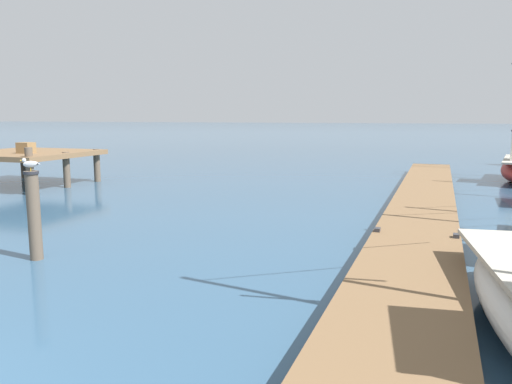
# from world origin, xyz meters

# --- Properties ---
(floating_dock) EXTENTS (2.33, 24.02, 0.53)m
(floating_dock) POSITION_xyz_m (5.40, 13.47, 0.36)
(floating_dock) COLOR brown
(floating_dock) RESTS_ON ground
(pier_platform) EXTENTS (4.90, 4.75, 1.88)m
(pier_platform) POSITION_xyz_m (-10.67, 14.59, 1.27)
(pier_platform) COLOR brown
(pier_platform) RESTS_ON ground
(mooring_piling) EXTENTS (0.30, 0.30, 1.84)m
(mooring_piling) POSITION_xyz_m (-2.11, 5.84, 0.96)
(mooring_piling) COLOR brown
(mooring_piling) RESTS_ON ground
(perched_seagull) EXTENTS (0.35, 0.26, 0.27)m
(perched_seagull) POSITION_xyz_m (-2.10, 5.85, 1.99)
(perched_seagull) COLOR gold
(perched_seagull) RESTS_ON mooring_piling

